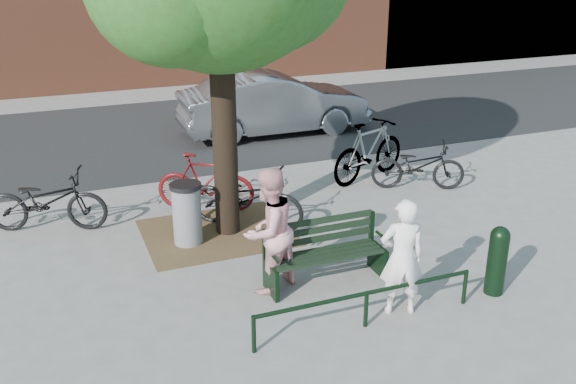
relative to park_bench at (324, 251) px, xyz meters
name	(u,v)px	position (x,y,z in m)	size (l,w,h in m)	color
ground	(326,283)	(0.00, -0.08, -0.48)	(90.00, 90.00, 0.00)	gray
dirt_pit	(217,233)	(-1.00, 2.12, -0.47)	(2.40, 2.00, 0.02)	brown
road	(187,131)	(0.00, 8.42, -0.47)	(40.00, 7.00, 0.01)	black
park_bench	(324,251)	(0.00, 0.00, 0.00)	(1.74, 0.54, 0.97)	black
guard_railing	(367,299)	(0.00, -1.28, -0.08)	(3.06, 0.06, 0.51)	black
person_left	(402,257)	(0.58, -1.13, 0.32)	(0.59, 0.38, 1.61)	white
person_right	(268,231)	(-0.81, 0.07, 0.42)	(0.87, 0.68, 1.80)	pink
bollard	(497,258)	(2.06, -1.19, 0.06)	(0.27, 0.27, 1.01)	black
litter_bin	(187,214)	(-1.53, 1.92, 0.05)	(0.51, 0.51, 1.03)	gray
bicycle_a	(46,201)	(-3.59, 3.31, 0.05)	(0.70, 2.01, 1.05)	black
bicycle_b	(205,182)	(-0.89, 3.18, 0.06)	(0.50, 1.78, 1.07)	#4F0B0C
bicycle_c	(246,198)	(-0.44, 2.19, 0.05)	(0.71, 2.03, 1.07)	black
bicycle_d	(369,150)	(2.62, 3.51, 0.14)	(0.58, 2.06, 1.24)	gray
bicycle_e	(418,166)	(3.26, 2.67, 0.00)	(0.63, 1.82, 0.95)	black
parked_car	(274,103)	(2.00, 7.38, 0.30)	(1.64, 4.72, 1.55)	slate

